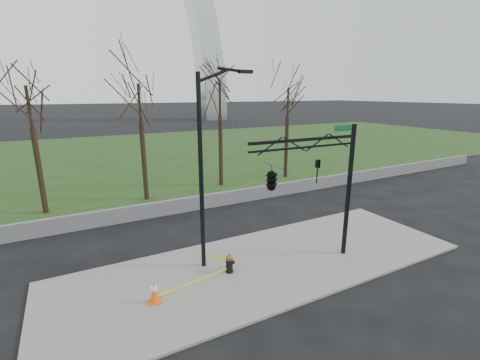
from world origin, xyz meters
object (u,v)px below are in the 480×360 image
traffic_signal_mast (288,176)px  street_light (206,159)px  fire_hydrant (229,264)px  traffic_cone (154,292)px

traffic_signal_mast → street_light: bearing=145.9°
street_light → traffic_signal_mast: street_light is taller
fire_hydrant → traffic_cone: size_ratio=1.02×
street_light → traffic_signal_mast: size_ratio=1.37×
traffic_cone → traffic_signal_mast: bearing=-3.4°
street_light → traffic_cone: bearing=-150.0°
fire_hydrant → street_light: street_light is taller
fire_hydrant → traffic_signal_mast: 4.34m
street_light → traffic_signal_mast: (2.65, -1.89, -0.55)m
street_light → fire_hydrant: bearing=-62.8°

